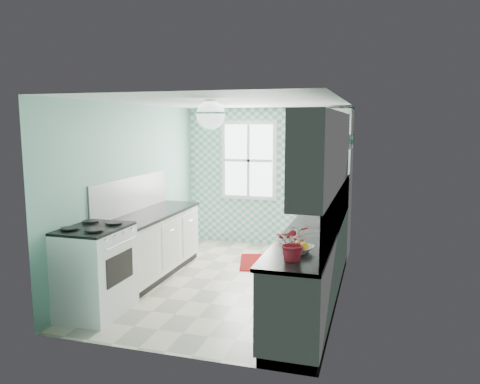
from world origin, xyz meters
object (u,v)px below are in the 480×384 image
(sink, at_px, (325,212))
(potted_plant, at_px, (294,242))
(fruit_bowl, at_px, (299,249))
(fridge, at_px, (326,202))
(ceiling_light, at_px, (211,114))
(microwave, at_px, (328,139))
(stove, at_px, (94,269))

(sink, distance_m, potted_plant, 2.60)
(sink, distance_m, fruit_bowl, 2.30)
(potted_plant, bearing_deg, fridge, 91.42)
(ceiling_light, relative_size, fruit_bowl, 1.23)
(potted_plant, relative_size, microwave, 0.69)
(fridge, distance_m, stove, 4.04)
(fridge, distance_m, sink, 1.04)
(fridge, bearing_deg, fruit_bowl, -90.16)
(microwave, bearing_deg, fridge, 56.03)
(ceiling_light, relative_size, potted_plant, 0.99)
(fridge, distance_m, fruit_bowl, 3.34)
(fruit_bowl, bearing_deg, ceiling_light, 147.73)
(sink, bearing_deg, ceiling_light, -124.34)
(ceiling_light, distance_m, fruit_bowl, 1.96)
(ceiling_light, xyz_separation_m, fruit_bowl, (1.20, -0.76, -1.35))
(sink, xyz_separation_m, fruit_bowl, (-0.00, -2.30, 0.05))
(fridge, relative_size, potted_plant, 5.12)
(ceiling_light, bearing_deg, stove, -149.28)
(fridge, bearing_deg, sink, -86.55)
(stove, xyz_separation_m, sink, (2.40, 2.25, 0.40))
(potted_plant, xyz_separation_m, microwave, (-0.09, 3.63, 0.84))
(fridge, relative_size, sink, 3.33)
(potted_plant, bearing_deg, fruit_bowl, 90.00)
(fruit_bowl, xyz_separation_m, potted_plant, (0.00, -0.30, 0.14))
(potted_plant, height_order, microwave, microwave)
(stove, relative_size, microwave, 2.00)
(stove, bearing_deg, potted_plant, -10.61)
(potted_plant, bearing_deg, ceiling_light, 138.71)
(fruit_bowl, bearing_deg, sink, 89.91)
(stove, distance_m, microwave, 4.27)
(stove, height_order, sink, sink)
(ceiling_light, relative_size, microwave, 0.68)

